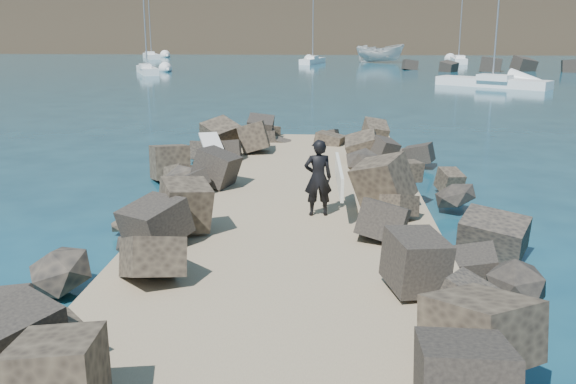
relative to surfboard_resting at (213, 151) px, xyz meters
name	(u,v)px	position (x,y,z in m)	size (l,w,h in m)	color
ground	(291,249)	(2.58, -5.29, -1.04)	(800.00, 800.00, 0.00)	#0F384C
jetty	(284,270)	(2.58, -7.29, -0.74)	(6.00, 26.00, 0.60)	#8C7759
riprap_left	(134,247)	(-0.32, -6.79, -0.54)	(2.60, 22.00, 1.00)	black
riprap_right	(443,254)	(5.48, -6.79, -0.54)	(2.60, 22.00, 1.00)	black
surfboard_resting	(213,151)	(0.00, 0.00, 0.00)	(0.55, 2.21, 0.07)	white
boat_imported	(380,53)	(9.57, 64.25, 0.11)	(2.23, 5.93, 2.29)	silver
surfer_with_board	(321,178)	(3.19, -4.77, 0.40)	(0.86, 2.05, 1.65)	black
sailboat_a	(147,70)	(-14.22, 43.52, -0.69)	(3.67, 6.20, 7.53)	white
sailboat_c	(493,82)	(15.71, 32.03, -0.69)	(8.04, 6.50, 10.14)	white
sailboat_e	(151,56)	(-21.72, 72.34, -0.69)	(4.09, 6.83, 8.23)	white
sailboat_d	(458,60)	(19.18, 63.68, -0.69)	(2.05, 6.85, 8.17)	white
sailboat_b	(313,61)	(1.25, 61.04, -0.69)	(3.11, 6.33, 7.57)	white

